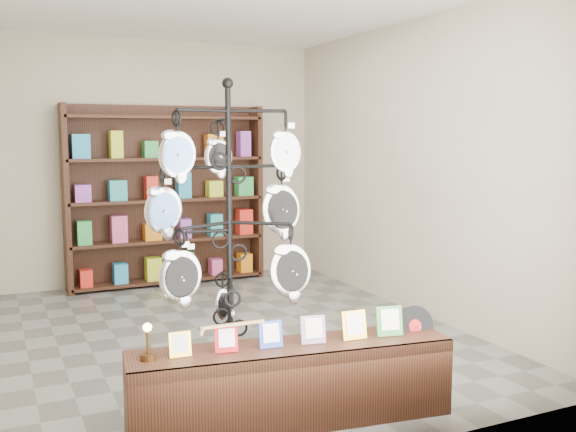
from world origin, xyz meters
The scene contains 5 objects.
ground centered at (0.00, 0.00, 0.00)m, with size 5.00×5.00×0.00m, color slate.
room_envelope centered at (0.00, 0.00, 1.85)m, with size 5.00×5.00×5.00m.
display_tree centered at (-0.57, -1.58, 1.27)m, with size 1.12×1.02×2.19m.
front_shelf centered at (-0.28, -1.91, 0.26)m, with size 2.11×0.70×0.73m.
back_shelving centered at (0.00, 2.30, 1.03)m, with size 2.42×0.36×2.20m.
Camera 1 is at (-1.96, -5.46, 1.82)m, focal length 40.00 mm.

